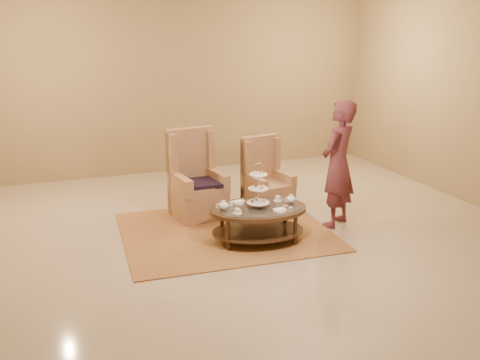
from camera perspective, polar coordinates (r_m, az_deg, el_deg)
name	(u,v)px	position (r m, az deg, el deg)	size (l,w,h in m)	color
ground	(252,241)	(7.40, 1.24, -6.56)	(8.00, 8.00, 0.00)	tan
ceiling	(252,241)	(7.40, 1.24, -6.56)	(8.00, 8.00, 0.02)	silver
wall_back	(178,84)	(10.69, -6.67, 10.19)	(8.00, 0.04, 3.50)	#957C51
rug	(225,231)	(7.72, -1.58, -5.49)	(3.01, 2.55, 0.02)	#AB793C
tea_table	(258,213)	(7.26, 1.94, -3.58)	(1.45, 1.10, 1.11)	black
armchair_left	(196,187)	(8.26, -4.73, -0.76)	(0.83, 0.85, 1.35)	#A4744D
armchair_right	(265,186)	(8.50, 2.71, -0.65)	(0.74, 0.76, 1.18)	#A4744D
person	(338,164)	(7.84, 10.41, 1.69)	(0.81, 0.75, 1.86)	#58262D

